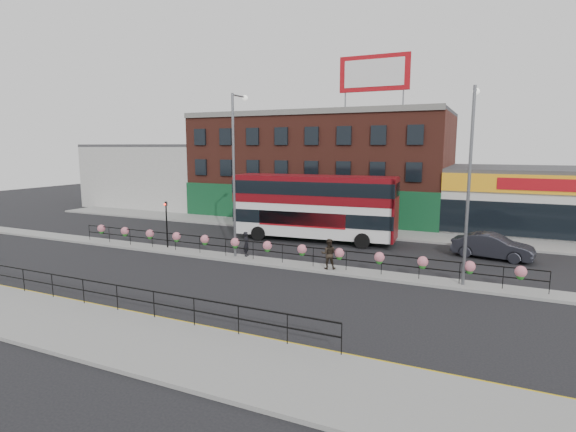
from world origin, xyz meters
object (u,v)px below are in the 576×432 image
at_px(pedestrian_a, 246,244).
at_px(lamp_column_west, 236,161).
at_px(pedestrian_b, 328,254).
at_px(car, 493,246).
at_px(lamp_column_east, 470,169).
at_px(double_decker_bus, 315,201).

bearing_deg(pedestrian_a, lamp_column_west, 83.11).
bearing_deg(pedestrian_b, car, -157.94).
relative_size(car, pedestrian_a, 3.21).
relative_size(car, lamp_column_west, 0.50).
relative_size(pedestrian_a, pedestrian_b, 0.90).
xyz_separation_m(pedestrian_a, pedestrian_b, (5.76, -0.68, 0.09)).
bearing_deg(lamp_column_west, lamp_column_east, -1.29).
bearing_deg(pedestrian_b, pedestrian_a, -24.81).
distance_m(car, pedestrian_b, 11.09).
bearing_deg(pedestrian_a, pedestrian_b, -110.78).
height_order(double_decker_bus, pedestrian_b, double_decker_bus).
xyz_separation_m(pedestrian_a, lamp_column_west, (-0.64, -0.08, 5.22)).
bearing_deg(double_decker_bus, lamp_column_west, -110.67).
xyz_separation_m(double_decker_bus, pedestrian_b, (3.80, -7.49, -2.00)).
height_order(car, pedestrian_a, pedestrian_a).
bearing_deg(car, lamp_column_east, 179.16).
distance_m(double_decker_bus, lamp_column_west, 8.00).
xyz_separation_m(lamp_column_west, lamp_column_east, (13.59, -0.31, -0.18)).
height_order(car, pedestrian_b, pedestrian_b).
height_order(car, lamp_column_east, lamp_column_east).
relative_size(double_decker_bus, lamp_column_west, 1.22).
xyz_separation_m(double_decker_bus, car, (12.28, -0.34, -2.23)).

